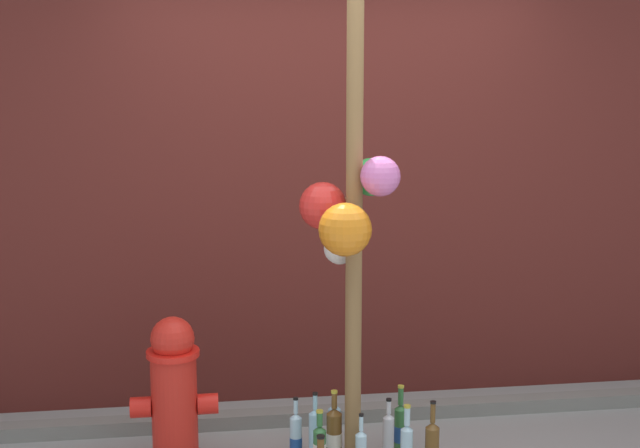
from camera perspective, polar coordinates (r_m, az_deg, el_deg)
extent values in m
cube|color=#561E19|center=(5.32, 0.45, 5.82)|extent=(10.00, 0.20, 3.22)
cube|color=slate|center=(5.21, 1.23, -12.07)|extent=(8.00, 0.12, 0.08)
cylinder|color=olive|center=(4.23, 2.21, 2.14)|extent=(0.08, 0.08, 2.85)
sphere|color=green|center=(4.31, 3.28, 3.03)|extent=(0.19, 0.19, 0.19)
sphere|color=red|center=(4.30, 0.18, 1.17)|extent=(0.23, 0.23, 0.23)
sphere|color=#D66BB2|center=(4.14, 3.89, 3.07)|extent=(0.19, 0.19, 0.19)
sphere|color=orange|center=(4.04, 1.62, -0.36)|extent=(0.25, 0.25, 0.25)
sphere|color=brown|center=(4.38, 1.29, -0.75)|extent=(0.17, 0.17, 0.17)
sphere|color=brown|center=(4.35, 1.29, 0.96)|extent=(0.12, 0.12, 0.12)
sphere|color=brown|center=(4.34, 0.77, 1.43)|extent=(0.05, 0.05, 0.05)
sphere|color=brown|center=(4.35, 1.82, 1.45)|extent=(0.05, 0.05, 0.05)
sphere|color=brown|center=(4.30, 1.41, 0.84)|extent=(0.04, 0.04, 0.04)
sphere|color=silver|center=(4.39, 1.28, -1.56)|extent=(0.16, 0.16, 0.16)
sphere|color=silver|center=(4.37, 1.28, 0.01)|extent=(0.11, 0.11, 0.11)
sphere|color=silver|center=(4.35, 0.80, 0.45)|extent=(0.05, 0.05, 0.05)
sphere|color=silver|center=(4.37, 1.77, 0.47)|extent=(0.05, 0.05, 0.05)
sphere|color=#9D9992|center=(4.32, 1.39, -0.10)|extent=(0.04, 0.04, 0.04)
cylinder|color=red|center=(4.65, -9.30, -11.74)|extent=(0.23, 0.23, 0.58)
cylinder|color=red|center=(4.54, -9.41, -8.16)|extent=(0.27, 0.27, 0.03)
sphere|color=red|center=(4.52, -9.44, -7.25)|extent=(0.22, 0.22, 0.22)
cylinder|color=red|center=(4.64, -11.41, -11.44)|extent=(0.10, 0.10, 0.10)
cylinder|color=red|center=(4.63, -7.20, -11.35)|extent=(0.10, 0.10, 0.10)
cone|color=brown|center=(4.53, 7.23, -12.67)|extent=(0.07, 0.07, 0.03)
cylinder|color=brown|center=(4.50, 7.24, -11.93)|extent=(0.03, 0.03, 0.10)
cylinder|color=black|center=(4.48, 7.26, -11.26)|extent=(0.03, 0.03, 0.01)
cylinder|color=#93CCE0|center=(4.74, 0.93, -13.22)|extent=(0.06, 0.06, 0.26)
cone|color=#93CCE0|center=(4.69, 0.93, -11.63)|extent=(0.06, 0.06, 0.03)
cylinder|color=#93CCE0|center=(4.68, 0.94, -11.19)|extent=(0.02, 0.02, 0.05)
cylinder|color=#D8C64C|center=(4.74, 0.93, -13.23)|extent=(0.07, 0.07, 0.10)
cylinder|color=gold|center=(4.66, 0.94, -10.83)|extent=(0.03, 0.03, 0.01)
cone|color=#B2DBEA|center=(4.45, 2.65, -13.23)|extent=(0.06, 0.06, 0.02)
cylinder|color=#B2DBEA|center=(4.43, 2.65, -12.65)|extent=(0.02, 0.02, 0.08)
cylinder|color=black|center=(4.42, 2.66, -12.12)|extent=(0.02, 0.02, 0.01)
cylinder|color=#B2DBEA|center=(4.68, -1.56, -13.69)|extent=(0.06, 0.06, 0.24)
cone|color=#B2DBEA|center=(4.62, -1.56, -12.17)|extent=(0.06, 0.06, 0.02)
cylinder|color=#B2DBEA|center=(4.60, -1.57, -11.61)|extent=(0.02, 0.02, 0.07)
cylinder|color=#1E478C|center=(4.68, -1.56, -13.91)|extent=(0.06, 0.06, 0.07)
cylinder|color=black|center=(4.59, -1.57, -11.12)|extent=(0.03, 0.03, 0.01)
cylinder|color=#93CCE0|center=(4.61, -0.31, -13.75)|extent=(0.06, 0.06, 0.29)
cone|color=#93CCE0|center=(4.54, -0.31, -11.92)|extent=(0.06, 0.06, 0.03)
cylinder|color=#93CCE0|center=(4.52, -0.31, -11.33)|extent=(0.02, 0.02, 0.07)
cylinder|color=black|center=(4.51, -0.32, -10.82)|extent=(0.03, 0.03, 0.01)
cylinder|color=#337038|center=(4.83, 5.16, -13.00)|extent=(0.06, 0.06, 0.23)
cone|color=#337038|center=(4.78, 5.19, -11.60)|extent=(0.06, 0.06, 0.03)
cylinder|color=#337038|center=(4.76, 5.20, -10.93)|extent=(0.03, 0.03, 0.09)
cylinder|color=#1E478C|center=(4.84, 5.16, -13.22)|extent=(0.07, 0.07, 0.09)
cylinder|color=gold|center=(4.74, 5.21, -10.33)|extent=(0.03, 0.03, 0.01)
cylinder|color=brown|center=(4.61, 0.91, -13.74)|extent=(0.08, 0.08, 0.29)
cone|color=brown|center=(4.55, 0.92, -11.90)|extent=(0.08, 0.08, 0.03)
cylinder|color=brown|center=(4.53, 0.92, -11.25)|extent=(0.03, 0.03, 0.08)
cylinder|color=silver|center=(4.61, 0.91, -13.63)|extent=(0.08, 0.08, 0.07)
cylinder|color=gold|center=(4.51, 0.92, -10.70)|extent=(0.03, 0.03, 0.01)
cone|color=#B2DBEA|center=(4.49, 5.59, -12.85)|extent=(0.06, 0.06, 0.02)
cylinder|color=#B2DBEA|center=(4.47, 5.61, -12.16)|extent=(0.03, 0.03, 0.09)
cylinder|color=gold|center=(4.45, 5.62, -11.55)|extent=(0.03, 0.03, 0.01)
cone|color=#337038|center=(4.44, -0.02, -12.96)|extent=(0.06, 0.06, 0.03)
cylinder|color=#337038|center=(4.42, -0.02, -12.40)|extent=(0.03, 0.03, 0.07)
cylinder|color=gold|center=(4.41, -0.02, -11.92)|extent=(0.03, 0.03, 0.01)
cylinder|color=brown|center=(4.27, 0.04, -14.08)|extent=(0.03, 0.03, 0.09)
cylinder|color=black|center=(4.25, 0.04, -13.48)|extent=(0.04, 0.04, 0.01)
cylinder|color=silver|center=(4.68, 4.40, -13.68)|extent=(0.06, 0.06, 0.25)
cone|color=silver|center=(4.63, 4.42, -12.15)|extent=(0.06, 0.06, 0.02)
cylinder|color=silver|center=(4.61, 4.43, -11.63)|extent=(0.02, 0.02, 0.07)
cylinder|color=black|center=(4.59, 4.44, -11.16)|extent=(0.03, 0.03, 0.01)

